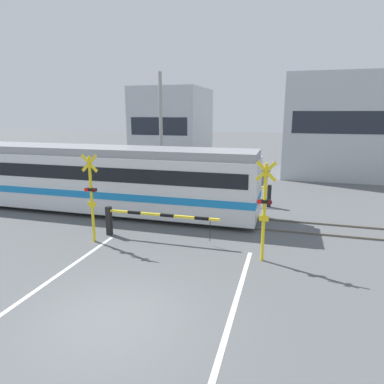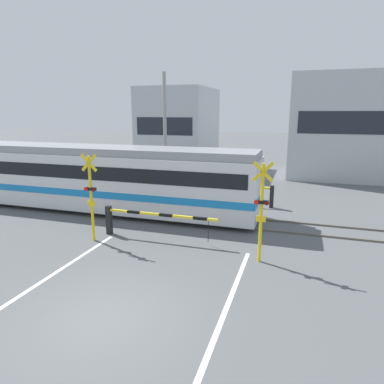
{
  "view_description": "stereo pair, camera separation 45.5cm",
  "coord_description": "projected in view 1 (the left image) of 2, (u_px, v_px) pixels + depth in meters",
  "views": [
    {
      "loc": [
        3.9,
        -6.55,
        4.94
      ],
      "look_at": [
        0.0,
        7.16,
        1.6
      ],
      "focal_mm": 32.0,
      "sensor_mm": 36.0,
      "label": 1
    },
    {
      "loc": [
        4.34,
        -6.42,
        4.94
      ],
      "look_at": [
        0.0,
        7.16,
        1.6
      ],
      "focal_mm": 32.0,
      "sensor_mm": 36.0,
      "label": 2
    }
  ],
  "objects": [
    {
      "name": "pedestrian",
      "position": [
        236.0,
        178.0,
        21.09
      ],
      "size": [
        0.38,
        0.22,
        1.7
      ],
      "color": "brown",
      "rests_on": "ground_plane"
    },
    {
      "name": "building_left_of_street",
      "position": [
        173.0,
        129.0,
        30.51
      ],
      "size": [
        5.65,
        7.09,
        6.97
      ],
      "color": "#B2B7BC",
      "rests_on": "ground_plane"
    },
    {
      "name": "crossing_barrier_far",
      "position": [
        245.0,
        190.0,
        18.39
      ],
      "size": [
        4.71,
        0.2,
        1.2
      ],
      "color": "black",
      "rests_on": "ground_plane"
    },
    {
      "name": "crossing_signal_right",
      "position": [
        264.0,
        207.0,
        11.25
      ],
      "size": [
        0.68,
        0.15,
        3.43
      ],
      "color": "yellow",
      "rests_on": "ground_plane"
    },
    {
      "name": "crossing_barrier_near",
      "position": [
        138.0,
        218.0,
        13.6
      ],
      "size": [
        4.71,
        0.2,
        1.2
      ],
      "color": "black",
      "rests_on": "ground_plane"
    },
    {
      "name": "ground_plane",
      "position": [
        111.0,
        321.0,
        8.3
      ],
      "size": [
        160.0,
        160.0,
        0.0
      ],
      "primitive_type": "plane",
      "color": "#56595B"
    },
    {
      "name": "building_right_of_street",
      "position": [
        333.0,
        126.0,
        26.89
      ],
      "size": [
        7.41,
        7.09,
        7.7
      ],
      "color": "#B2B7BC",
      "rests_on": "ground_plane"
    },
    {
      "name": "commuter_train",
      "position": [
        96.0,
        177.0,
        17.21
      ],
      "size": [
        16.22,
        2.78,
        3.28
      ],
      "color": "silver",
      "rests_on": "ground_plane"
    },
    {
      "name": "utility_pole_streetside",
      "position": [
        161.0,
        133.0,
        21.61
      ],
      "size": [
        0.22,
        0.22,
        7.35
      ],
      "color": "gray",
      "rests_on": "ground_plane"
    },
    {
      "name": "rail_track_near",
      "position": [
        195.0,
        223.0,
        15.49
      ],
      "size": [
        50.0,
        0.1,
        0.08
      ],
      "color": "#5B564C",
      "rests_on": "ground_plane"
    },
    {
      "name": "crossing_signal_left",
      "position": [
        91.0,
        194.0,
        12.97
      ],
      "size": [
        0.68,
        0.15,
        3.43
      ],
      "color": "yellow",
      "rests_on": "ground_plane"
    },
    {
      "name": "rail_track_far",
      "position": [
        203.0,
        214.0,
        16.84
      ],
      "size": [
        50.0,
        0.1,
        0.08
      ],
      "color": "#5B564C",
      "rests_on": "ground_plane"
    },
    {
      "name": "road_stripe_right",
      "position": [
        228.0,
        327.0,
        8.06
      ],
      "size": [
        0.14,
        9.07,
        0.01
      ],
      "color": "white",
      "rests_on": "ground_plane"
    },
    {
      "name": "road_stripe_left",
      "position": [
        32.0,
        293.0,
        9.54
      ],
      "size": [
        0.14,
        9.07,
        0.01
      ],
      "color": "white",
      "rests_on": "ground_plane"
    }
  ]
}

